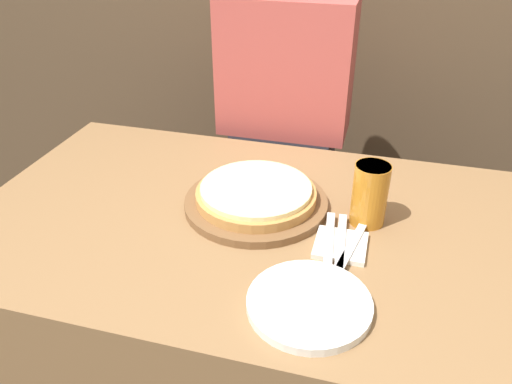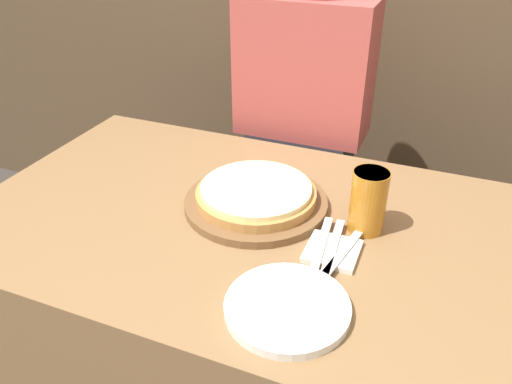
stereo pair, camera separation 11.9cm
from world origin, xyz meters
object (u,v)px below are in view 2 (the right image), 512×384
(dinner_plate, at_px, (287,307))
(spoon, at_px, (344,251))
(pizza_on_board, at_px, (256,197))
(beer_glass, at_px, (368,199))
(dinner_knife, at_px, (333,248))
(fork, at_px, (321,245))
(diner_person, at_px, (301,152))

(dinner_plate, xyz_separation_m, spoon, (0.06, 0.20, 0.01))
(dinner_plate, bearing_deg, pizza_on_board, 121.13)
(pizza_on_board, relative_size, beer_glass, 2.36)
(dinner_knife, bearing_deg, fork, -180.00)
(pizza_on_board, distance_m, beer_glass, 0.27)
(fork, bearing_deg, spoon, 0.00)
(pizza_on_board, bearing_deg, beer_glass, 0.91)
(dinner_knife, relative_size, spoon, 1.18)
(pizza_on_board, xyz_separation_m, dinner_knife, (0.22, -0.11, -0.01))
(diner_person, bearing_deg, dinner_knife, -67.12)
(pizza_on_board, xyz_separation_m, fork, (0.19, -0.11, -0.01))
(dinner_knife, xyz_separation_m, spoon, (0.02, -0.00, 0.00))
(spoon, bearing_deg, beer_glass, 79.87)
(fork, relative_size, diner_person, 0.16)
(diner_person, bearing_deg, pizza_on_board, -85.23)
(dinner_plate, relative_size, diner_person, 0.17)
(beer_glass, xyz_separation_m, spoon, (-0.02, -0.11, -0.07))
(pizza_on_board, height_order, beer_glass, beer_glass)
(dinner_knife, bearing_deg, dinner_plate, -99.77)
(beer_glass, distance_m, dinner_plate, 0.33)
(diner_person, bearing_deg, beer_glass, -58.68)
(pizza_on_board, distance_m, diner_person, 0.53)
(beer_glass, distance_m, spoon, 0.13)
(pizza_on_board, height_order, fork, pizza_on_board)
(fork, distance_m, diner_person, 0.67)
(dinner_knife, distance_m, spoon, 0.02)
(pizza_on_board, height_order, dinner_plate, pizza_on_board)
(fork, xyz_separation_m, dinner_knife, (0.02, 0.00, 0.00))
(pizza_on_board, xyz_separation_m, spoon, (0.24, -0.11, -0.01))
(pizza_on_board, xyz_separation_m, dinner_plate, (0.19, -0.31, -0.02))
(dinner_plate, height_order, diner_person, diner_person)
(dinner_plate, bearing_deg, fork, 87.45)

